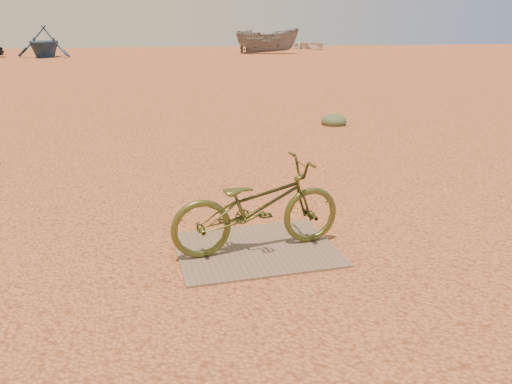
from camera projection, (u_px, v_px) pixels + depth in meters
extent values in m
plane|color=#DD814E|center=(223.00, 246.00, 5.19)|extent=(120.00, 120.00, 0.00)
cube|color=#6C5D4A|center=(256.00, 249.00, 5.08)|extent=(1.59, 1.23, 0.02)
imported|color=#485021|center=(257.00, 206.00, 4.93)|extent=(1.79, 0.74, 0.92)
imported|color=navy|center=(44.00, 41.00, 39.04)|extent=(4.86, 5.35, 2.43)
imported|color=slate|center=(268.00, 41.00, 44.78)|extent=(5.98, 3.14, 2.20)
imported|color=silver|center=(310.00, 44.00, 55.38)|extent=(4.80, 5.92, 1.08)
ellipsoid|color=#495E3E|center=(334.00, 125.00, 11.72)|extent=(0.59, 0.59, 0.33)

